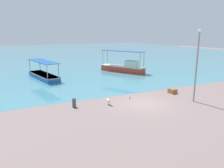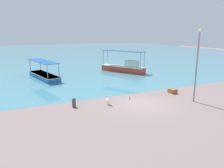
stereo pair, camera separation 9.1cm
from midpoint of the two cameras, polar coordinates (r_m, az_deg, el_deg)
ground at (r=18.34m, az=8.17°, el=-5.08°), size 120.00×120.00×0.00m
harbor_water at (r=63.45m, az=-16.66°, el=7.64°), size 110.00×90.00×0.00m
fishing_boat_near_left at (r=29.16m, az=-17.51°, el=2.29°), size 3.05×7.07×2.22m
fishing_boat_far_left at (r=32.52m, az=3.02°, el=4.44°), size 4.69×6.79×3.09m
pelican at (r=17.76m, az=-1.05°, el=-4.29°), size 0.32×0.81×0.80m
lamp_post at (r=19.27m, az=21.17°, el=5.34°), size 0.28×0.28×6.01m
mooring_bollard at (r=17.43m, az=-10.03°, el=-4.70°), size 0.31×0.31×0.78m
cargo_crate at (r=21.91m, az=15.41°, el=-1.76°), size 0.64×0.75×0.44m
glass_bottle at (r=19.35m, az=4.54°, el=-3.66°), size 0.07×0.07×0.27m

